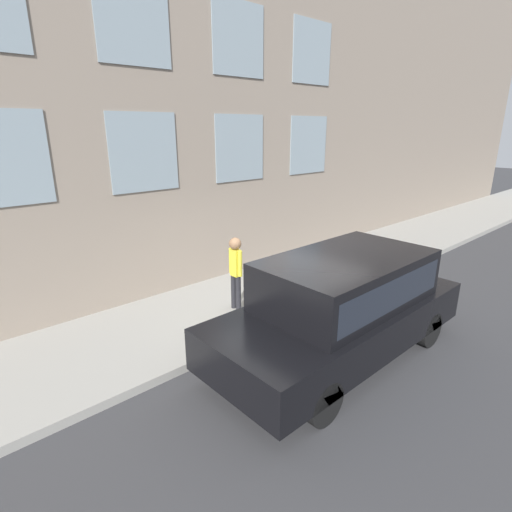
# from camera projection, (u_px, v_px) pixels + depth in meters

# --- Properties ---
(ground_plane) EXTENTS (80.00, 80.00, 0.00)m
(ground_plane) POSITION_uv_depth(u_px,v_px,m) (284.00, 327.00, 8.13)
(ground_plane) COLOR #38383A
(sidewalk) EXTENTS (2.91, 60.00, 0.15)m
(sidewalk) POSITION_uv_depth(u_px,v_px,m) (239.00, 302.00, 9.13)
(sidewalk) COLOR #9E9B93
(sidewalk) RESTS_ON ground_plane
(building_facade) EXTENTS (0.33, 40.00, 10.95)m
(building_facade) POSITION_uv_depth(u_px,v_px,m) (188.00, 50.00, 8.60)
(building_facade) COLOR gray
(building_facade) RESTS_ON ground_plane
(fire_hydrant) EXTENTS (0.31, 0.43, 0.68)m
(fire_hydrant) POSITION_uv_depth(u_px,v_px,m) (276.00, 294.00, 8.51)
(fire_hydrant) COLOR gray
(fire_hydrant) RESTS_ON sidewalk
(person) EXTENTS (0.38, 0.25, 1.59)m
(person) POSITION_uv_depth(u_px,v_px,m) (236.00, 267.00, 8.32)
(person) COLOR #232328
(person) RESTS_ON sidewalk
(parked_truck_black_near) EXTENTS (2.02, 4.96, 1.84)m
(parked_truck_black_near) POSITION_uv_depth(u_px,v_px,m) (342.00, 301.00, 6.85)
(parked_truck_black_near) COLOR black
(parked_truck_black_near) RESTS_ON ground_plane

